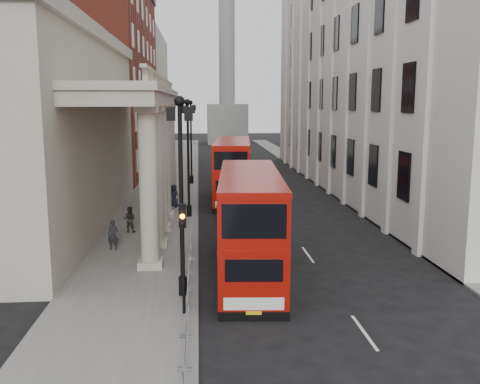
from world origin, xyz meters
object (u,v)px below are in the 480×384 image
(bus_near, at_px, (250,222))
(bus_far, at_px, (233,169))
(pedestrian_c, at_px, (174,196))
(monument_column, at_px, (227,64))
(lamp_post_south, at_px, (181,183))
(lamp_post_mid, at_px, (188,150))
(pedestrian_a, at_px, (113,235))
(pedestrian_b, at_px, (129,219))
(traffic_light, at_px, (183,238))
(lamp_post_north, at_px, (191,136))

(bus_near, relative_size, bus_far, 0.97)
(bus_far, height_order, pedestrian_c, bus_far)
(monument_column, xyz_separation_m, lamp_post_south, (-6.60, -88.00, -11.07))
(bus_far, xyz_separation_m, pedestrian_c, (-4.80, -3.39, -1.64))
(lamp_post_mid, distance_m, pedestrian_c, 5.41)
(lamp_post_south, height_order, bus_far, lamp_post_south)
(monument_column, distance_m, pedestrian_c, 70.51)
(pedestrian_a, bearing_deg, pedestrian_c, 81.23)
(lamp_post_mid, height_order, pedestrian_a, lamp_post_mid)
(lamp_post_south, relative_size, pedestrian_b, 5.06)
(monument_column, relative_size, traffic_light, 12.60)
(lamp_post_north, distance_m, bus_near, 29.34)
(pedestrian_b, xyz_separation_m, pedestrian_c, (2.42, 8.03, 0.08))
(monument_column, xyz_separation_m, pedestrian_a, (-10.64, -80.56, -15.03))
(pedestrian_c, bearing_deg, bus_near, -49.74)
(bus_near, bearing_deg, lamp_post_south, -133.00)
(pedestrian_a, bearing_deg, pedestrian_b, 88.84)
(bus_near, relative_size, pedestrian_a, 7.00)
(lamp_post_north, bearing_deg, pedestrian_a, -99.35)
(monument_column, distance_m, pedestrian_a, 82.63)
(monument_column, xyz_separation_m, pedestrian_c, (-7.83, -68.45, -14.96))
(lamp_post_north, distance_m, pedestrian_a, 25.20)
(pedestrian_a, bearing_deg, lamp_post_south, -57.19)
(lamp_post_south, height_order, bus_near, lamp_post_south)
(bus_far, bearing_deg, lamp_post_mid, -112.39)
(lamp_post_south, distance_m, lamp_post_mid, 16.00)
(bus_near, distance_m, bus_far, 20.02)
(traffic_light, bearing_deg, lamp_post_mid, 90.32)
(monument_column, relative_size, pedestrian_c, 30.20)
(lamp_post_south, relative_size, pedestrian_c, 4.64)
(traffic_light, distance_m, pedestrian_a, 10.55)
(lamp_post_mid, bearing_deg, lamp_post_north, 90.00)
(lamp_post_north, height_order, traffic_light, lamp_post_north)
(lamp_post_south, height_order, lamp_post_mid, same)
(bus_near, height_order, pedestrian_a, bus_near)
(lamp_post_north, distance_m, pedestrian_b, 21.19)
(pedestrian_b, distance_m, pedestrian_c, 8.39)
(lamp_post_south, xyz_separation_m, pedestrian_c, (-1.23, 19.55, -3.89))
(pedestrian_b, bearing_deg, bus_far, -111.55)
(traffic_light, distance_m, bus_near, 5.81)
(bus_far, bearing_deg, monument_column, 92.18)
(lamp_post_south, distance_m, traffic_light, 2.71)
(traffic_light, bearing_deg, monument_column, 85.87)
(pedestrian_a, bearing_deg, bus_near, -27.99)
(monument_column, height_order, pedestrian_c, monument_column)
(lamp_post_mid, xyz_separation_m, bus_near, (3.12, -13.08, -2.33))
(traffic_light, relative_size, bus_near, 0.37)
(lamp_post_south, bearing_deg, pedestrian_a, 118.51)
(lamp_post_south, bearing_deg, bus_near, 43.14)
(bus_near, xyz_separation_m, pedestrian_c, (-4.35, 16.63, -1.56))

